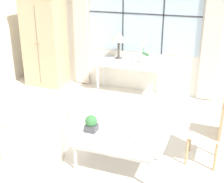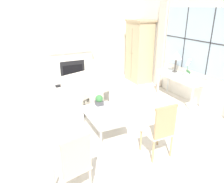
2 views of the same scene
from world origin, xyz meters
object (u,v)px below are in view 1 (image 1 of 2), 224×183
coffee_table (118,141)px  pillar_candle (135,137)px  table_lamp (119,37)px  side_chair_wooden (213,126)px  armchair_upholstered (35,129)px  potted_orchid (143,53)px  armoire (45,40)px  potted_plant_small (91,123)px  console_table (130,64)px

coffee_table → pillar_candle: bearing=14.5°
table_lamp → side_chair_wooden: table_lamp is taller
table_lamp → armchair_upholstered: table_lamp is taller
potted_orchid → side_chair_wooden: (1.51, -1.97, -0.37)m
armoire → pillar_candle: bearing=-40.7°
potted_plant_small → table_lamp: bearing=100.6°
armchair_upholstered → coffee_table: 1.35m
side_chair_wooden → potted_orchid: bearing=127.5°
pillar_candle → armchair_upholstered: bearing=-179.4°
side_chair_wooden → pillar_candle: side_chair_wooden is taller
armoire → coffee_table: (2.60, -2.48, -0.66)m
armoire → potted_orchid: size_ratio=3.95×
armoire → coffee_table: size_ratio=1.87×
console_table → table_lamp: (-0.28, 0.05, 0.54)m
armchair_upholstered → pillar_candle: (1.56, 0.02, 0.18)m
potted_orchid → coffee_table: (0.33, -2.49, -0.56)m
armoire → armchair_upholstered: armoire is taller
potted_orchid → pillar_candle: bearing=-77.4°
potted_orchid → console_table: bearing=169.7°
side_chair_wooden → coffee_table: side_chair_wooden is taller
coffee_table → table_lamp: bearing=109.0°
potted_orchid → armchair_upholstered: potted_orchid is taller
table_lamp → pillar_candle: table_lamp is taller
potted_orchid → pillar_candle: potted_orchid is taller
console_table → armchair_upholstered: 2.63m
potted_orchid → side_chair_wooden: size_ratio=0.52×
coffee_table → pillar_candle: (0.21, 0.06, 0.09)m
coffee_table → potted_orchid: bearing=97.5°
armoire → potted_plant_small: size_ratio=8.68×
pillar_candle → potted_orchid: bearing=102.6°
coffee_table → potted_plant_small: potted_plant_small is taller
armchair_upholstered → coffee_table: size_ratio=1.01×
console_table → armchair_upholstered: armchair_upholstered is taller
table_lamp → pillar_candle: 2.87m
console_table → potted_orchid: (0.28, -0.05, 0.28)m
potted_plant_small → side_chair_wooden: bearing=15.9°
table_lamp → pillar_candle: (1.11, -2.54, -0.74)m
table_lamp → side_chair_wooden: 3.00m
armoire → coffee_table: armoire is taller
table_lamp → pillar_candle: bearing=-66.4°
console_table → coffee_table: console_table is taller
armchair_upholstered → table_lamp: bearing=80.1°
side_chair_wooden → potted_plant_small: side_chair_wooden is taller
console_table → pillar_candle: console_table is taller
armoire → side_chair_wooden: 4.28m
table_lamp → armchair_upholstered: (-0.45, -2.56, -0.92)m
side_chair_wooden → potted_plant_small: size_ratio=4.26×
armoire → pillar_candle: 3.76m
armchair_upholstered → side_chair_wooden: size_ratio=1.10×
potted_orchid → potted_plant_small: 2.45m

